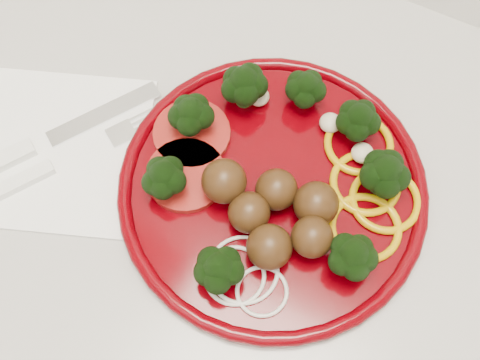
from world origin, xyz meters
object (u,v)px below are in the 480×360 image
at_px(plate, 275,184).
at_px(knife, 27,150).
at_px(fork, 35,175).
at_px(napkin, 57,149).

bearing_deg(plate, knife, -162.64).
bearing_deg(fork, knife, 83.00).
distance_m(napkin, fork, 0.04).
bearing_deg(knife, fork, -97.00).
distance_m(knife, fork, 0.03).
distance_m(plate, fork, 0.23).
relative_size(napkin, fork, 0.99).
bearing_deg(napkin, plate, 15.23).
xyz_separation_m(plate, fork, (-0.21, -0.09, -0.01)).
distance_m(plate, napkin, 0.22).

